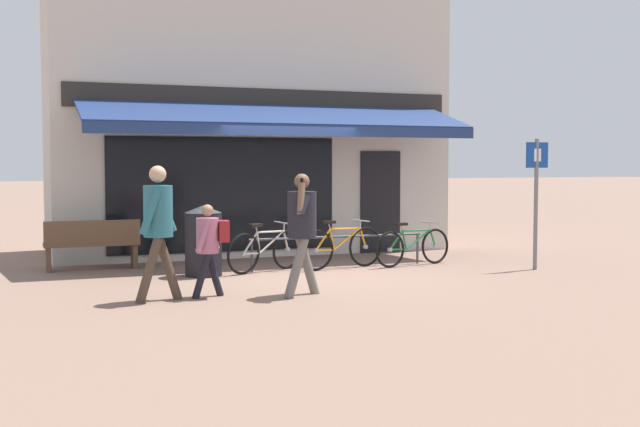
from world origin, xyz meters
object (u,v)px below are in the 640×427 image
Objects in this scene: pedestrian_adult at (302,221)px; pedestrian_second_adult at (158,219)px; bicycle_green at (413,246)px; parking_sign at (536,189)px; bicycle_silver at (266,250)px; park_bench at (92,243)px; bicycle_orange at (341,247)px; litter_bin at (203,241)px; pedestrian_child at (210,240)px.

pedestrian_second_adult is (-1.93, 0.29, 0.07)m from pedestrian_adult.
parking_sign reaches higher than bicycle_green.
pedestrian_second_adult is at bearing -158.43° from bicycle_silver.
bicycle_orange is at bearing -18.72° from park_bench.
bicycle_orange is at bearing -122.62° from pedestrian_adult.
bicycle_orange is 1.50× the size of litter_bin.
bicycle_silver is 3.03m from park_bench.
bicycle_green is at bearing -27.62° from bicycle_silver.
pedestrian_adult is at bearing 174.26° from pedestrian_child.
parking_sign reaches higher than pedestrian_adult.
litter_bin is (0.40, 2.10, -0.21)m from pedestrian_child.
parking_sign is (4.74, 1.13, 0.36)m from pedestrian_adult.
pedestrian_second_adult is (-4.94, -2.09, 0.75)m from bicycle_green.
pedestrian_adult is 4.88m from parking_sign.
bicycle_silver is at bearing -95.43° from pedestrian_adult.
bicycle_green is 1.31× the size of pedestrian_child.
bicycle_orange is 0.77× the size of parking_sign.
pedestrian_second_adult is 1.58× the size of litter_bin.
bicycle_orange is 3.57m from pedestrian_child.
bicycle_green is 5.42m from pedestrian_second_adult.
bicycle_silver is 2.72m from bicycle_green.
bicycle_orange is at bearing 156.73° from parking_sign.
bicycle_green is at bearing -144.00° from pedestrian_child.
pedestrian_child is (-1.51, -2.20, 0.42)m from bicycle_silver.
parking_sign is at bearing -162.22° from pedestrian_child.
bicycle_silver is at bearing 164.46° from bicycle_orange.
bicycle_silver is 0.87× the size of pedestrian_second_adult.
pedestrian_second_adult reaches higher than bicycle_orange.
bicycle_orange reaches higher than bicycle_green.
pedestrian_second_adult reaches higher than park_bench.
pedestrian_child reaches higher than bicycle_silver.
pedestrian_adult is 1.33× the size of pedestrian_child.
bicycle_green is 0.75× the size of parking_sign.
parking_sign reaches higher than litter_bin.
pedestrian_child is (-1.22, 0.35, -0.25)m from pedestrian_adult.
pedestrian_adult is at bearing -120.41° from bicycle_silver.
park_bench is at bearing 151.87° from bicycle_green.
pedestrian_adult is 4.61m from park_bench.
pedestrian_adult reaches higher than litter_bin.
bicycle_green is (2.72, -0.17, -0.02)m from bicycle_silver.
bicycle_green is 5.65m from park_bench.
bicycle_silver is 1.35m from bicycle_orange.
bicycle_orange is 1.03× the size of bicycle_green.
pedestrian_adult is 1.96m from pedestrian_second_adult.
park_bench reaches higher than bicycle_silver.
pedestrian_child reaches higher than bicycle_orange.
park_bench is (-2.44, 3.87, -0.58)m from pedestrian_adult.
park_bench is (-5.45, 1.49, 0.11)m from bicycle_green.
pedestrian_second_adult is (-2.22, -2.27, 0.73)m from bicycle_silver.
park_bench reaches higher than bicycle_orange.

